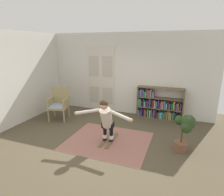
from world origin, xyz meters
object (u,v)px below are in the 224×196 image
Objects in this scene: potted_plant at (185,129)px; skis_pair at (109,140)px; wicker_chair at (59,103)px; person_skier at (106,117)px; bookshelf at (158,106)px.

potted_plant reaches higher than skis_pair.
person_skier is (2.15, -1.04, 0.15)m from wicker_chair.
wicker_chair is 1.19× the size of potted_plant.
potted_plant is at bearing -66.31° from bookshelf.
skis_pair is (-1.87, -0.12, -0.55)m from potted_plant.
bookshelf is 2.38m from skis_pair.
person_skier reaches higher than wicker_chair.
person_skier reaches higher than potted_plant.
person_skier is (-0.99, -2.30, 0.28)m from bookshelf.
bookshelf is 1.41× the size of wicker_chair.
wicker_chair is at bearing -158.19° from bookshelf.
wicker_chair is 2.40m from person_skier.
skis_pair is (-0.99, -2.12, -0.42)m from bookshelf.
skis_pair is (2.15, -0.87, -0.56)m from wicker_chair.
person_skier is (-1.86, -0.30, 0.15)m from potted_plant.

